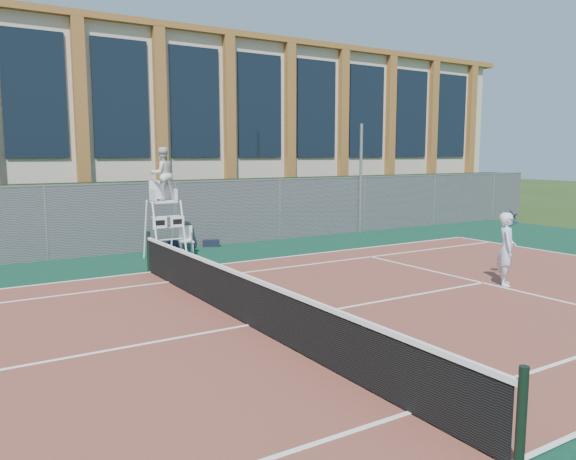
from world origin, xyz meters
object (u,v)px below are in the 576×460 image
tennis_player (507,249)px  plastic_chair (186,238)px  umpire_chair (162,177)px  steel_pole (361,179)px

tennis_player → plastic_chair: bearing=121.5°
umpire_chair → plastic_chair: bearing=26.7°
steel_pole → tennis_player: size_ratio=2.47×
steel_pole → tennis_player: (-3.06, -9.14, -1.25)m
umpire_chair → tennis_player: (5.70, -7.49, -1.55)m
umpire_chair → tennis_player: bearing=-52.7°
plastic_chair → tennis_player: size_ratio=0.52×
tennis_player → umpire_chair: bearing=127.3°
steel_pole → umpire_chair: (-8.76, -1.65, 0.30)m
umpire_chair → tennis_player: umpire_chair is taller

